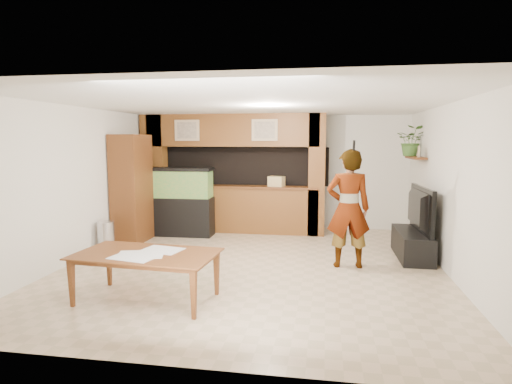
% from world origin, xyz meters
% --- Properties ---
extents(floor, '(6.50, 6.50, 0.00)m').
position_xyz_m(floor, '(0.00, 0.00, 0.00)').
color(floor, tan).
rests_on(floor, ground).
extents(ceiling, '(6.50, 6.50, 0.00)m').
position_xyz_m(ceiling, '(0.00, 0.00, 2.60)').
color(ceiling, white).
rests_on(ceiling, wall_back).
extents(wall_back, '(6.00, 0.00, 6.00)m').
position_xyz_m(wall_back, '(0.00, 3.25, 1.30)').
color(wall_back, silver).
rests_on(wall_back, floor).
extents(wall_left, '(0.00, 6.50, 6.50)m').
position_xyz_m(wall_left, '(-3.00, 0.00, 1.30)').
color(wall_left, silver).
rests_on(wall_left, floor).
extents(wall_right, '(0.00, 6.50, 6.50)m').
position_xyz_m(wall_right, '(3.00, 0.00, 1.30)').
color(wall_right, silver).
rests_on(wall_right, floor).
extents(partition, '(4.20, 0.99, 2.60)m').
position_xyz_m(partition, '(-0.95, 2.64, 1.31)').
color(partition, brown).
rests_on(partition, floor).
extents(wall_clock, '(0.05, 0.25, 0.25)m').
position_xyz_m(wall_clock, '(-2.97, 1.00, 1.90)').
color(wall_clock, black).
rests_on(wall_clock, wall_left).
extents(wall_shelf, '(0.25, 0.90, 0.04)m').
position_xyz_m(wall_shelf, '(2.85, 1.95, 1.70)').
color(wall_shelf, brown).
rests_on(wall_shelf, wall_right).
extents(pantry_cabinet, '(0.54, 0.88, 2.15)m').
position_xyz_m(pantry_cabinet, '(-2.70, 1.27, 1.07)').
color(pantry_cabinet, brown).
rests_on(pantry_cabinet, floor).
extents(trash_can, '(0.31, 0.31, 0.57)m').
position_xyz_m(trash_can, '(-2.80, 0.36, 0.28)').
color(trash_can, '#B2B2B7').
rests_on(trash_can, floor).
extents(aquarium, '(1.32, 0.49, 1.46)m').
position_xyz_m(aquarium, '(-1.89, 1.95, 0.71)').
color(aquarium, black).
rests_on(aquarium, floor).
extents(tv_stand, '(0.51, 1.39, 0.46)m').
position_xyz_m(tv_stand, '(2.65, 0.90, 0.23)').
color(tv_stand, black).
rests_on(tv_stand, floor).
extents(television, '(0.24, 1.36, 0.78)m').
position_xyz_m(television, '(2.65, 0.90, 0.85)').
color(television, black).
rests_on(television, tv_stand).
extents(photo_frame, '(0.05, 0.16, 0.21)m').
position_xyz_m(photo_frame, '(2.85, 1.69, 1.82)').
color(photo_frame, tan).
rests_on(photo_frame, wall_shelf).
extents(potted_plant, '(0.67, 0.63, 0.61)m').
position_xyz_m(potted_plant, '(2.82, 2.26, 2.02)').
color(potted_plant, '#386126').
rests_on(potted_plant, wall_shelf).
extents(person, '(0.73, 0.52, 1.90)m').
position_xyz_m(person, '(1.51, 0.16, 0.95)').
color(person, tan).
rests_on(person, floor).
extents(microphone, '(0.04, 0.11, 0.17)m').
position_xyz_m(microphone, '(1.56, 0.00, 1.95)').
color(microphone, black).
rests_on(microphone, person).
extents(dining_table, '(1.84, 1.11, 0.62)m').
position_xyz_m(dining_table, '(-1.08, -1.80, 0.31)').
color(dining_table, brown).
rests_on(dining_table, floor).
extents(newspaper_a, '(0.61, 0.49, 0.01)m').
position_xyz_m(newspaper_a, '(-1.14, -1.96, 0.63)').
color(newspaper_a, silver).
rests_on(newspaper_a, dining_table).
extents(newspaper_b, '(0.65, 0.54, 0.01)m').
position_xyz_m(newspaper_b, '(-1.11, -1.86, 0.63)').
color(newspaper_b, silver).
rests_on(newspaper_b, dining_table).
extents(newspaper_c, '(0.56, 0.46, 0.01)m').
position_xyz_m(newspaper_c, '(-0.93, -1.60, 0.63)').
color(newspaper_c, silver).
rests_on(newspaper_c, dining_table).
extents(counter_box, '(0.38, 0.31, 0.22)m').
position_xyz_m(counter_box, '(0.08, 2.45, 1.15)').
color(counter_box, tan).
rests_on(counter_box, partition).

